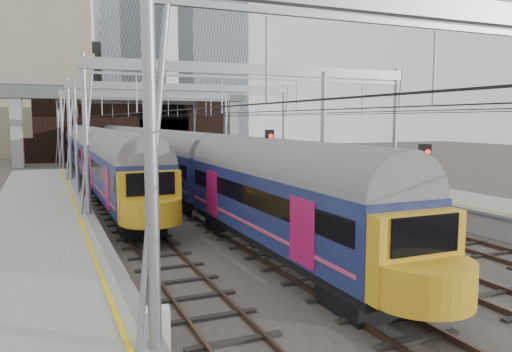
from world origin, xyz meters
name	(u,v)px	position (x,y,z in m)	size (l,w,h in m)	color
ground	(350,266)	(0.00, 0.00, 0.00)	(160.00, 160.00, 0.00)	#38332D
platform_left	(40,264)	(-10.18, 2.50, 0.55)	(4.32, 55.00, 1.12)	gray
tracks	(216,202)	(0.00, 15.00, 0.02)	(14.40, 80.00, 0.22)	#4C3828
overhead_line	(187,101)	(0.00, 21.49, 6.57)	(16.80, 80.00, 8.00)	gray
retaining_wall	(136,126)	(1.40, 51.93, 4.33)	(28.00, 2.75, 9.00)	#311D16
overbridge	(132,102)	(0.00, 46.00, 7.27)	(28.00, 3.00, 9.25)	gray
city_skyline	(122,46)	(2.73, 70.48, 17.09)	(37.50, 27.50, 60.00)	tan
train_main	(154,156)	(-2.00, 23.98, 2.36)	(2.58, 59.78, 4.52)	black
train_second	(87,149)	(-6.00, 35.84, 2.39)	(2.64, 61.07, 4.60)	black
signal_near_left	(268,176)	(-2.01, 2.67, 3.05)	(0.38, 0.47, 4.82)	black
signal_near_centre	(420,201)	(-0.05, -3.52, 2.88)	(0.37, 0.46, 4.52)	black
relay_cabinet	(157,333)	(-7.80, -4.19, 0.56)	(0.56, 0.46, 1.11)	silver
equip_cover_a	(401,288)	(0.02, -2.75, 0.05)	(0.82, 0.58, 0.10)	blue
equip_cover_b	(338,238)	(1.78, 3.59, 0.05)	(0.90, 0.63, 0.11)	blue
equip_cover_c	(359,223)	(4.39, 5.79, 0.06)	(0.98, 0.69, 0.11)	blue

